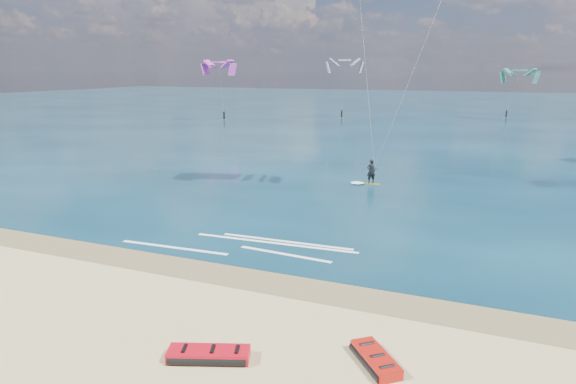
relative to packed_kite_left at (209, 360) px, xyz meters
The scene contains 8 objects.
ground 43.54m from the packed_kite_left, 95.61° to the left, with size 320.00×320.00×0.00m, color tan.
wet_sand_strip 7.63m from the packed_kite_left, 123.94° to the left, with size 320.00×2.40×0.01m, color brown.
sea 107.41m from the packed_kite_left, 92.27° to the left, with size 320.00×200.00×0.04m, color #082330.
packed_kite_left is the anchor object (origin of this frame).
packed_kite_mid 5.28m from the packed_kite_left, 19.61° to the left, with size 2.32×1.16×0.42m, color #B7150C, non-canonical shape.
kitesurfer_main 26.05m from the packed_kite_left, 89.18° to the left, with size 10.47×8.38×19.95m.
shoreline_foam 10.76m from the packed_kite_left, 107.65° to the left, with size 12.16×3.64×0.01m.
distant_kites 77.62m from the packed_kite_left, 102.05° to the left, with size 53.12×26.17×10.43m.
Camera 1 is at (12.22, -15.90, 9.06)m, focal length 32.00 mm.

